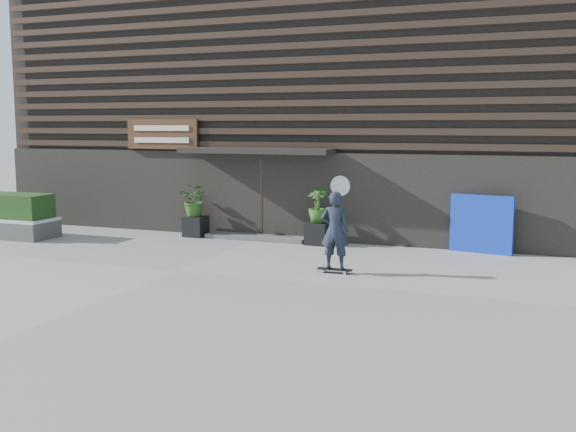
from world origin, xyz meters
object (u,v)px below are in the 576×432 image
at_px(planter_pot_right, 318,234).
at_px(skateboarder, 335,231).
at_px(raised_bed, 0,228).
at_px(blue_tarp, 481,224).
at_px(planter_pot_left, 196,226).

relative_size(planter_pot_right, skateboarder, 0.33).
distance_m(raised_bed, blue_tarp, 13.78).
relative_size(raised_bed, skateboarder, 1.91).
bearing_deg(blue_tarp, skateboarder, -117.65).
xyz_separation_m(planter_pot_right, raised_bed, (-9.26, -2.00, -0.05)).
distance_m(planter_pot_left, blue_tarp, 8.13).
xyz_separation_m(planter_pot_left, planter_pot_right, (3.80, 0.00, 0.00)).
relative_size(raised_bed, blue_tarp, 2.19).
bearing_deg(planter_pot_right, blue_tarp, 3.98).
height_order(raised_bed, blue_tarp, blue_tarp).
distance_m(blue_tarp, skateboarder, 4.58).
height_order(planter_pot_left, skateboarder, skateboarder).
bearing_deg(planter_pot_left, raised_bed, -159.90).
bearing_deg(raised_bed, planter_pot_right, 12.18).
distance_m(planter_pot_right, raised_bed, 9.47).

